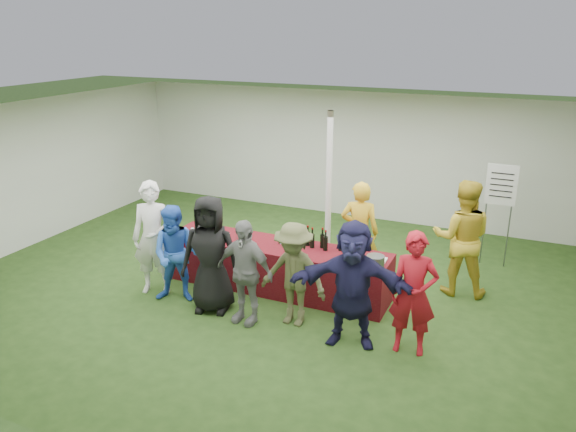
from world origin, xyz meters
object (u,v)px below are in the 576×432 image
at_px(dump_bucket, 375,262).
at_px(customer_2, 211,254).
at_px(customer_0, 153,238).
at_px(wine_list_sign, 501,193).
at_px(staff_pourer, 359,232).
at_px(staff_back, 462,238).
at_px(customer_4, 294,274).
at_px(serving_table, 276,267).
at_px(customer_6, 413,294).
at_px(customer_1, 176,254).
at_px(customer_3, 244,272).
at_px(customer_5, 352,284).

distance_m(dump_bucket, customer_2, 2.35).
bearing_deg(customer_0, wine_list_sign, 15.53).
height_order(staff_pourer, customer_0, customer_0).
distance_m(wine_list_sign, customer_2, 4.99).
distance_m(staff_back, customer_0, 4.72).
xyz_separation_m(dump_bucket, customer_4, (-0.96, -0.67, -0.09)).
relative_size(serving_table, staff_pourer, 2.14).
height_order(customer_0, customer_4, customer_0).
xyz_separation_m(serving_table, customer_4, (0.69, -0.89, 0.37)).
bearing_deg(customer_6, customer_1, 174.33).
xyz_separation_m(customer_1, customer_6, (3.53, 0.04, 0.06)).
height_order(customer_4, customer_6, customer_6).
height_order(staff_back, customer_0, staff_back).
xyz_separation_m(wine_list_sign, staff_pourer, (-1.97, -1.57, -0.47)).
height_order(serving_table, customer_1, customer_1).
bearing_deg(customer_0, staff_pourer, 12.39).
bearing_deg(customer_2, customer_0, 158.19).
relative_size(serving_table, customer_3, 2.37).
relative_size(dump_bucket, staff_back, 0.14).
bearing_deg(staff_pourer, customer_6, 116.55).
bearing_deg(customer_0, customer_6, -20.06).
bearing_deg(customer_1, customer_4, -15.56).
distance_m(customer_0, customer_3, 1.74).
bearing_deg(customer_3, serving_table, 97.37).
bearing_deg(customer_2, staff_pourer, 33.19).
height_order(serving_table, customer_5, customer_5).
relative_size(customer_4, customer_6, 0.92).
xyz_separation_m(staff_back, customer_3, (-2.61, -2.15, -0.16)).
relative_size(serving_table, customer_1, 2.39).
distance_m(serving_table, wine_list_sign, 3.99).
xyz_separation_m(serving_table, customer_2, (-0.57, -1.00, 0.50)).
height_order(staff_pourer, customer_4, staff_pourer).
distance_m(customer_1, customer_4, 1.88).
bearing_deg(customer_4, customer_1, -175.22).
distance_m(staff_pourer, customer_2, 2.47).
xyz_separation_m(wine_list_sign, customer_2, (-3.62, -3.40, -0.44)).
relative_size(customer_1, customer_4, 1.01).
bearing_deg(customer_3, dump_bucket, 34.44).
bearing_deg(customer_5, customer_0, 165.54).
xyz_separation_m(staff_back, customer_0, (-4.32, -1.90, -0.02)).
relative_size(wine_list_sign, customer_6, 1.11).
bearing_deg(customer_1, dump_bucket, -3.06).
height_order(serving_table, customer_3, customer_3).
bearing_deg(wine_list_sign, customer_4, -125.69).
distance_m(customer_1, customer_6, 3.53).
height_order(dump_bucket, customer_6, customer_6).
relative_size(staff_back, customer_3, 1.20).
height_order(customer_2, customer_3, customer_2).
relative_size(wine_list_sign, staff_back, 0.98).
distance_m(customer_2, customer_3, 0.63).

